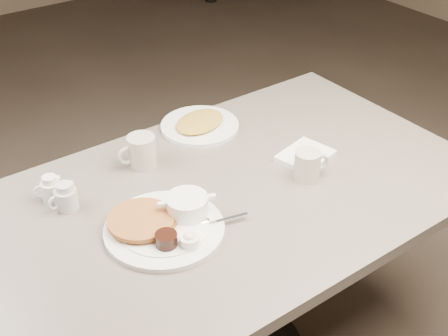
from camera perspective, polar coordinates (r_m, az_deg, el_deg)
diner_table at (r=1.82m, az=0.37°, el=-6.53°), size 1.50×0.90×0.75m
main_plate at (r=1.57m, az=-5.66°, el=-5.22°), size 0.42×0.42×0.07m
coffee_mug_near at (r=1.76m, az=8.13°, el=0.34°), size 0.12×0.10×0.09m
napkin at (r=1.87m, az=7.88°, el=1.16°), size 0.19×0.16×0.02m
coffee_mug_far at (r=1.81m, az=-8.04°, el=1.60°), size 0.13×0.09×0.10m
creamer_left at (r=1.69m, az=-15.08°, el=-2.76°), size 0.10×0.08×0.08m
creamer_right at (r=1.73m, az=-16.42°, el=-2.00°), size 0.08×0.06×0.08m
hash_plate at (r=2.01m, az=-2.36°, el=4.23°), size 0.34×0.34×0.04m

